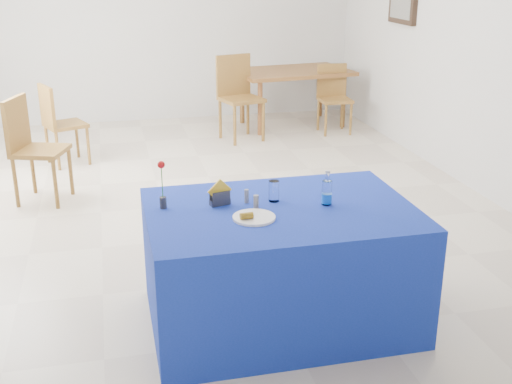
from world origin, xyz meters
TOP-DOWN VIEW (x-y plane):
  - floor at (0.00, 0.00)m, footprint 7.00×7.00m
  - room_shell at (0.00, 0.00)m, footprint 7.00×7.00m
  - picture_frame at (2.47, 1.60)m, footprint 0.06×0.64m
  - picture_art at (2.44, 1.60)m, footprint 0.02×0.52m
  - plate at (-0.21, -2.26)m, footprint 0.25×0.25m
  - drinking_glass at (-0.03, -2.01)m, footprint 0.07×0.07m
  - salt_shaker at (-0.20, -2.00)m, footprint 0.03×0.03m
  - pepper_shaker at (-0.16, -2.11)m, footprint 0.03×0.03m
  - blue_table at (-0.01, -2.13)m, footprint 1.60×1.10m
  - water_bottle at (0.27, -2.14)m, footprint 0.06×0.06m
  - napkin_holder at (-0.36, -1.99)m, footprint 0.15×0.08m
  - rose_vase at (-0.70, -1.97)m, footprint 0.04×0.04m
  - oak_table at (1.48, 2.73)m, footprint 1.61×1.15m
  - chair_bg_left at (0.62, 2.23)m, footprint 0.58×0.58m
  - chair_bg_right at (1.91, 2.28)m, footprint 0.40×0.40m
  - chair_win_a at (-1.70, 0.46)m, footprint 0.56×0.56m
  - chair_win_b at (-1.52, 1.56)m, footprint 0.52×0.52m
  - banana_pieces at (-0.26, -2.29)m, footprint 0.08×0.04m

SIDE VIEW (x-z plane):
  - floor at x=0.00m, z-range 0.00..0.00m
  - blue_table at x=-0.01m, z-range 0.00..0.76m
  - chair_bg_right at x=1.91m, z-range 0.07..0.95m
  - chair_win_b at x=-1.52m, z-range 0.07..0.97m
  - chair_win_a at x=-1.70m, z-range 0.08..1.06m
  - chair_bg_left at x=0.62m, z-range 0.08..1.12m
  - oak_table at x=1.48m, z-range 0.30..1.06m
  - plate at x=-0.21m, z-range 0.76..0.77m
  - banana_pieces at x=-0.26m, z-range 0.77..0.81m
  - salt_shaker at x=-0.20m, z-range 0.76..0.84m
  - pepper_shaker at x=-0.16m, z-range 0.76..0.84m
  - napkin_holder at x=-0.36m, z-range 0.73..0.89m
  - drinking_glass at x=-0.03m, z-range 0.76..0.89m
  - water_bottle at x=0.27m, z-range 0.72..0.94m
  - rose_vase at x=-0.70m, z-range 0.75..1.04m
  - picture_frame at x=2.47m, z-range 1.44..1.96m
  - picture_art at x=2.44m, z-range 1.50..1.90m
  - room_shell at x=0.00m, z-range -1.75..5.25m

